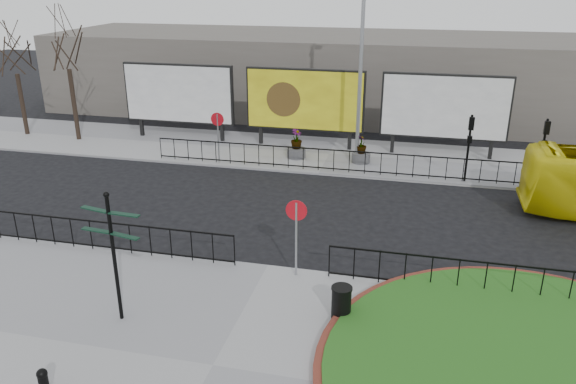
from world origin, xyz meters
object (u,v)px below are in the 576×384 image
(planter_a, at_px, (296,147))
(litter_bin, at_px, (341,302))
(bollard, at_px, (43,382))
(planter_b, at_px, (361,153))
(fingerpost_sign, at_px, (113,244))
(billboard_mid, at_px, (305,100))
(lamp_post, at_px, (361,64))

(planter_a, bearing_deg, litter_bin, -72.68)
(bollard, xyz_separation_m, litter_bin, (5.85, 4.47, 0.07))
(litter_bin, bearing_deg, planter_b, 94.03)
(fingerpost_sign, height_order, bollard, fingerpost_sign)
(fingerpost_sign, xyz_separation_m, planter_b, (4.79, 14.72, -1.73))
(billboard_mid, bearing_deg, planter_b, -31.44)
(lamp_post, height_order, bollard, lamp_post)
(lamp_post, relative_size, bollard, 12.56)
(fingerpost_sign, relative_size, planter_b, 2.72)
(lamp_post, bearing_deg, billboard_mid, 146.75)
(lamp_post, relative_size, fingerpost_sign, 2.53)
(bollard, height_order, litter_bin, litter_bin)
(billboard_mid, bearing_deg, litter_bin, -74.80)
(litter_bin, bearing_deg, fingerpost_sign, -166.61)
(billboard_mid, distance_m, planter_a, 2.76)
(litter_bin, relative_size, planter_a, 0.64)
(lamp_post, distance_m, planter_a, 5.13)
(litter_bin, bearing_deg, lamp_post, 94.96)
(billboard_mid, height_order, litter_bin, billboard_mid)
(bollard, xyz_separation_m, planter_a, (1.68, 17.83, 0.15))
(planter_a, bearing_deg, billboard_mid, 90.00)
(fingerpost_sign, xyz_separation_m, planter_a, (1.56, 14.72, -1.65))
(planter_a, bearing_deg, fingerpost_sign, -96.05)
(billboard_mid, xyz_separation_m, fingerpost_sign, (-1.56, -16.70, -0.28))
(lamp_post, height_order, litter_bin, lamp_post)
(billboard_mid, height_order, planter_b, billboard_mid)
(litter_bin, distance_m, planter_a, 14.00)
(litter_bin, relative_size, planter_b, 0.70)
(billboard_mid, relative_size, bollard, 8.43)
(fingerpost_sign, bearing_deg, planter_a, 95.89)
(planter_a, height_order, planter_b, planter_a)
(lamp_post, relative_size, planter_a, 6.31)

